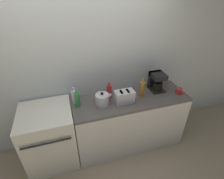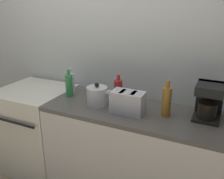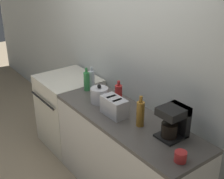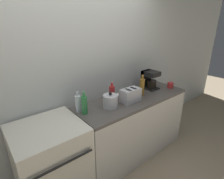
{
  "view_description": "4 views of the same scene",
  "coord_description": "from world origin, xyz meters",
  "px_view_note": "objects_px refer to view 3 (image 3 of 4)",
  "views": [
    {
      "loc": [
        -0.27,
        -1.62,
        2.41
      ],
      "look_at": [
        0.34,
        0.34,
        1.1
      ],
      "focal_mm": 28.0,
      "sensor_mm": 36.0,
      "label": 1
    },
    {
      "loc": [
        1.17,
        -1.51,
        1.8
      ],
      "look_at": [
        0.3,
        0.32,
        1.07
      ],
      "focal_mm": 40.0,
      "sensor_mm": 36.0,
      "label": 2
    },
    {
      "loc": [
        2.59,
        -1.36,
        2.4
      ],
      "look_at": [
        0.27,
        0.37,
        1.08
      ],
      "focal_mm": 50.0,
      "sensor_mm": 36.0,
      "label": 3
    },
    {
      "loc": [
        -1.05,
        -1.24,
        1.9
      ],
      "look_at": [
        0.25,
        0.33,
        1.12
      ],
      "focal_mm": 28.0,
      "sensor_mm": 36.0,
      "label": 4
    }
  ],
  "objects_px": {
    "kettle": "(99,95)",
    "bottle_amber": "(140,113)",
    "bottle_clear": "(92,79)",
    "stove": "(70,110)",
    "bottle_red": "(118,94)",
    "bottle_green": "(87,81)",
    "cup_red": "(181,157)",
    "coffee_maker": "(174,121)",
    "toaster": "(114,107)"
  },
  "relations": [
    {
      "from": "bottle_amber",
      "to": "cup_red",
      "type": "relative_size",
      "value": 3.12
    },
    {
      "from": "kettle",
      "to": "bottle_red",
      "type": "relative_size",
      "value": 0.92
    },
    {
      "from": "toaster",
      "to": "cup_red",
      "type": "relative_size",
      "value": 2.85
    },
    {
      "from": "bottle_amber",
      "to": "cup_red",
      "type": "distance_m",
      "value": 0.59
    },
    {
      "from": "bottle_amber",
      "to": "cup_red",
      "type": "bearing_deg",
      "value": -9.95
    },
    {
      "from": "coffee_maker",
      "to": "cup_red",
      "type": "relative_size",
      "value": 2.97
    },
    {
      "from": "coffee_maker",
      "to": "stove",
      "type": "bearing_deg",
      "value": -177.15
    },
    {
      "from": "kettle",
      "to": "bottle_clear",
      "type": "bearing_deg",
      "value": 158.34
    },
    {
      "from": "kettle",
      "to": "bottle_amber",
      "type": "relative_size",
      "value": 0.79
    },
    {
      "from": "bottle_amber",
      "to": "cup_red",
      "type": "xyz_separation_m",
      "value": [
        0.57,
        -0.1,
        -0.08
      ]
    },
    {
      "from": "bottle_green",
      "to": "cup_red",
      "type": "relative_size",
      "value": 2.81
    },
    {
      "from": "bottle_green",
      "to": "cup_red",
      "type": "xyz_separation_m",
      "value": [
        1.51,
        -0.13,
        -0.07
      ]
    },
    {
      "from": "bottle_amber",
      "to": "cup_red",
      "type": "height_order",
      "value": "bottle_amber"
    },
    {
      "from": "stove",
      "to": "bottle_red",
      "type": "height_order",
      "value": "bottle_red"
    },
    {
      "from": "toaster",
      "to": "bottle_green",
      "type": "xyz_separation_m",
      "value": [
        -0.64,
        0.1,
        0.02
      ]
    },
    {
      "from": "bottle_clear",
      "to": "cup_red",
      "type": "xyz_separation_m",
      "value": [
        1.54,
        -0.22,
        -0.06
      ]
    },
    {
      "from": "stove",
      "to": "bottle_green",
      "type": "xyz_separation_m",
      "value": [
        0.45,
        -0.0,
        0.56
      ]
    },
    {
      "from": "toaster",
      "to": "bottle_clear",
      "type": "relative_size",
      "value": 1.08
    },
    {
      "from": "kettle",
      "to": "toaster",
      "type": "relative_size",
      "value": 0.86
    },
    {
      "from": "kettle",
      "to": "cup_red",
      "type": "xyz_separation_m",
      "value": [
        1.18,
        -0.07,
        -0.04
      ]
    },
    {
      "from": "toaster",
      "to": "bottle_red",
      "type": "bearing_deg",
      "value": 132.58
    },
    {
      "from": "coffee_maker",
      "to": "kettle",
      "type": "bearing_deg",
      "value": -171.11
    },
    {
      "from": "cup_red",
      "to": "stove",
      "type": "bearing_deg",
      "value": 176.22
    },
    {
      "from": "bottle_clear",
      "to": "bottle_amber",
      "type": "relative_size",
      "value": 0.85
    },
    {
      "from": "stove",
      "to": "bottle_amber",
      "type": "height_order",
      "value": "bottle_amber"
    },
    {
      "from": "stove",
      "to": "bottle_red",
      "type": "distance_m",
      "value": 1.08
    },
    {
      "from": "bottle_green",
      "to": "kettle",
      "type": "bearing_deg",
      "value": -9.64
    },
    {
      "from": "bottle_green",
      "to": "bottle_amber",
      "type": "relative_size",
      "value": 0.9
    },
    {
      "from": "toaster",
      "to": "bottle_amber",
      "type": "relative_size",
      "value": 0.91
    },
    {
      "from": "stove",
      "to": "cup_red",
      "type": "bearing_deg",
      "value": -3.78
    },
    {
      "from": "stove",
      "to": "cup_red",
      "type": "height_order",
      "value": "cup_red"
    },
    {
      "from": "kettle",
      "to": "bottle_amber",
      "type": "bearing_deg",
      "value": 2.69
    },
    {
      "from": "bottle_clear",
      "to": "stove",
      "type": "bearing_deg",
      "value": -168.13
    },
    {
      "from": "coffee_maker",
      "to": "bottle_amber",
      "type": "bearing_deg",
      "value": -159.4
    },
    {
      "from": "bottle_clear",
      "to": "bottle_amber",
      "type": "bearing_deg",
      "value": -6.87
    },
    {
      "from": "kettle",
      "to": "coffee_maker",
      "type": "bearing_deg",
      "value": 8.89
    },
    {
      "from": "coffee_maker",
      "to": "bottle_green",
      "type": "xyz_separation_m",
      "value": [
        -1.24,
        -0.08,
        -0.04
      ]
    },
    {
      "from": "coffee_maker",
      "to": "bottle_red",
      "type": "bearing_deg",
      "value": 179.98
    },
    {
      "from": "kettle",
      "to": "cup_red",
      "type": "height_order",
      "value": "kettle"
    },
    {
      "from": "stove",
      "to": "cup_red",
      "type": "xyz_separation_m",
      "value": [
        1.96,
        -0.13,
        0.49
      ]
    },
    {
      "from": "coffee_maker",
      "to": "toaster",
      "type": "bearing_deg",
      "value": -163.06
    },
    {
      "from": "bottle_green",
      "to": "stove",
      "type": "bearing_deg",
      "value": 179.94
    },
    {
      "from": "bottle_red",
      "to": "kettle",
      "type": "bearing_deg",
      "value": -134.35
    },
    {
      "from": "kettle",
      "to": "toaster",
      "type": "height_order",
      "value": "kettle"
    },
    {
      "from": "coffee_maker",
      "to": "cup_red",
      "type": "height_order",
      "value": "coffee_maker"
    },
    {
      "from": "cup_red",
      "to": "bottle_clear",
      "type": "bearing_deg",
      "value": 171.98
    },
    {
      "from": "bottle_green",
      "to": "bottle_clear",
      "type": "xyz_separation_m",
      "value": [
        -0.03,
        0.09,
        -0.01
      ]
    },
    {
      "from": "coffee_maker",
      "to": "bottle_amber",
      "type": "relative_size",
      "value": 0.95
    },
    {
      "from": "bottle_red",
      "to": "bottle_amber",
      "type": "distance_m",
      "value": 0.48
    },
    {
      "from": "bottle_green",
      "to": "bottle_clear",
      "type": "distance_m",
      "value": 0.09
    }
  ]
}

